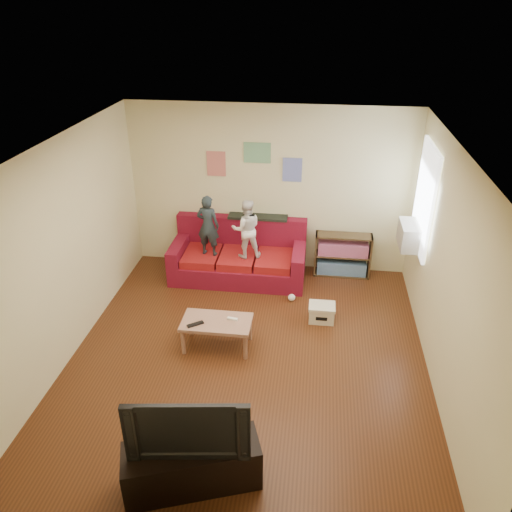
# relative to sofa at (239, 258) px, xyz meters

# --- Properties ---
(room_shell) EXTENTS (4.52, 5.02, 2.72)m
(room_shell) POSITION_rel_sofa_xyz_m (0.44, -2.07, 1.03)
(room_shell) COLOR #512813
(room_shell) RESTS_ON ground
(sofa) EXTENTS (2.14, 0.98, 0.94)m
(sofa) POSITION_rel_sofa_xyz_m (0.00, 0.00, 0.00)
(sofa) COLOR maroon
(sofa) RESTS_ON ground
(child_a) EXTENTS (0.39, 0.29, 0.99)m
(child_a) POSITION_rel_sofa_xyz_m (-0.45, -0.17, 0.63)
(child_a) COLOR #232F35
(child_a) RESTS_ON sofa
(child_b) EXTENTS (0.54, 0.46, 0.95)m
(child_b) POSITION_rel_sofa_xyz_m (0.15, -0.17, 0.61)
(child_b) COLOR white
(child_b) RESTS_ON sofa
(coffee_table) EXTENTS (0.90, 0.49, 0.40)m
(coffee_table) POSITION_rel_sofa_xyz_m (0.01, -1.90, 0.03)
(coffee_table) COLOR tan
(coffee_table) RESTS_ON ground
(remote) EXTENTS (0.21, 0.17, 0.02)m
(remote) POSITION_rel_sofa_xyz_m (-0.24, -2.02, 0.10)
(remote) COLOR black
(remote) RESTS_ON coffee_table
(game_controller) EXTENTS (0.14, 0.06, 0.03)m
(game_controller) POSITION_rel_sofa_xyz_m (0.21, -1.85, 0.10)
(game_controller) COLOR white
(game_controller) RESTS_ON coffee_table
(bookshelf) EXTENTS (0.90, 0.27, 0.72)m
(bookshelf) POSITION_rel_sofa_xyz_m (1.67, 0.23, 0.01)
(bookshelf) COLOR #493620
(bookshelf) RESTS_ON ground
(window) EXTENTS (0.04, 1.08, 1.48)m
(window) POSITION_rel_sofa_xyz_m (2.66, -0.42, 1.32)
(window) COLOR white
(window) RESTS_ON room_shell
(ac_unit) EXTENTS (0.28, 0.55, 0.35)m
(ac_unit) POSITION_rel_sofa_xyz_m (2.54, -0.42, 0.76)
(ac_unit) COLOR #B7B2A3
(ac_unit) RESTS_ON window
(artwork_left) EXTENTS (0.30, 0.01, 0.40)m
(artwork_left) POSITION_rel_sofa_xyz_m (-0.41, 0.41, 1.43)
(artwork_left) COLOR #D87266
(artwork_left) RESTS_ON room_shell
(artwork_center) EXTENTS (0.42, 0.01, 0.32)m
(artwork_center) POSITION_rel_sofa_xyz_m (0.24, 0.41, 1.63)
(artwork_center) COLOR #72B27F
(artwork_center) RESTS_ON room_shell
(artwork_right) EXTENTS (0.30, 0.01, 0.38)m
(artwork_right) POSITION_rel_sofa_xyz_m (0.79, 0.41, 1.38)
(artwork_right) COLOR #727FCC
(artwork_right) RESTS_ON room_shell
(file_box) EXTENTS (0.37, 0.28, 0.26)m
(file_box) POSITION_rel_sofa_xyz_m (1.36, -1.13, -0.19)
(file_box) COLOR white
(file_box) RESTS_ON ground
(tv_stand) EXTENTS (1.33, 0.81, 0.47)m
(tv_stand) POSITION_rel_sofa_xyz_m (0.19, -3.97, -0.08)
(tv_stand) COLOR black
(tv_stand) RESTS_ON ground
(television) EXTENTS (1.11, 0.29, 0.63)m
(television) POSITION_rel_sofa_xyz_m (0.19, -3.97, 0.47)
(television) COLOR black
(television) RESTS_ON tv_stand
(tissue) EXTENTS (0.13, 0.13, 0.11)m
(tissue) POSITION_rel_sofa_xyz_m (0.91, -0.68, -0.26)
(tissue) COLOR white
(tissue) RESTS_ON ground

